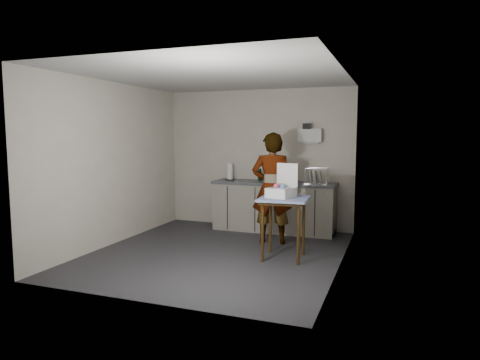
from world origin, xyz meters
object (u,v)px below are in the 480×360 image
(soda_can, at_px, (276,178))
(paper_towel, at_px, (230,172))
(side_table, at_px, (284,206))
(soap_bottle, at_px, (270,173))
(kitchen_counter, at_px, (274,208))
(standing_man, at_px, (272,188))
(dish_rack, at_px, (316,180))
(bakery_box, at_px, (282,190))
(dark_bottle, at_px, (260,175))

(soda_can, xyz_separation_m, paper_towel, (-0.88, -0.07, 0.10))
(side_table, height_order, soda_can, soda_can)
(soap_bottle, bearing_deg, soda_can, 56.41)
(kitchen_counter, height_order, soda_can, soda_can)
(kitchen_counter, xyz_separation_m, standing_man, (0.19, -0.83, 0.47))
(kitchen_counter, distance_m, side_table, 1.76)
(kitchen_counter, bearing_deg, side_table, -69.79)
(paper_towel, bearing_deg, standing_man, -38.06)
(paper_towel, bearing_deg, dish_rack, -0.91)
(standing_man, distance_m, bakery_box, 0.84)
(side_table, height_order, dark_bottle, dark_bottle)
(paper_towel, relative_size, dish_rack, 0.79)
(bakery_box, bearing_deg, dish_rack, 97.40)
(kitchen_counter, relative_size, soda_can, 20.15)
(soap_bottle, bearing_deg, standing_man, -71.66)
(standing_man, height_order, dark_bottle, standing_man)
(kitchen_counter, bearing_deg, bakery_box, -70.77)
(paper_towel, bearing_deg, side_table, -47.97)
(kitchen_counter, relative_size, bakery_box, 4.71)
(dark_bottle, bearing_deg, side_table, -61.68)
(soap_bottle, distance_m, paper_towel, 0.80)
(dish_rack, bearing_deg, soap_bottle, -178.00)
(bakery_box, bearing_deg, standing_man, 130.88)
(soda_can, bearing_deg, paper_towel, -175.58)
(soap_bottle, bearing_deg, side_table, -67.19)
(soap_bottle, distance_m, dish_rack, 0.84)
(soap_bottle, distance_m, dark_bottle, 0.23)
(standing_man, relative_size, paper_towel, 5.66)
(standing_man, relative_size, bakery_box, 3.78)
(kitchen_counter, height_order, paper_towel, paper_towel)
(dish_rack, height_order, bakery_box, bakery_box)
(side_table, distance_m, dark_bottle, 1.86)
(soda_can, bearing_deg, side_table, -71.16)
(soda_can, xyz_separation_m, bakery_box, (0.53, -1.65, 0.02))
(dish_rack, bearing_deg, standing_man, -125.78)
(side_table, distance_m, standing_man, 0.90)
(kitchen_counter, height_order, side_table, kitchen_counter)
(soap_bottle, xyz_separation_m, soda_can, (0.08, 0.12, -0.11))
(soap_bottle, bearing_deg, bakery_box, -68.10)
(soda_can, relative_size, dark_bottle, 0.48)
(side_table, relative_size, dish_rack, 2.18)
(kitchen_counter, bearing_deg, soda_can, 74.27)
(side_table, distance_m, soda_can, 1.80)
(side_table, bearing_deg, soda_can, 105.13)
(side_table, xyz_separation_m, bakery_box, (-0.04, 0.04, 0.22))
(standing_man, distance_m, dish_rack, 0.99)
(standing_man, distance_m, soap_bottle, 0.83)
(standing_man, height_order, soap_bottle, standing_man)
(soda_can, height_order, dish_rack, dish_rack)
(dark_bottle, bearing_deg, soap_bottle, -15.10)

